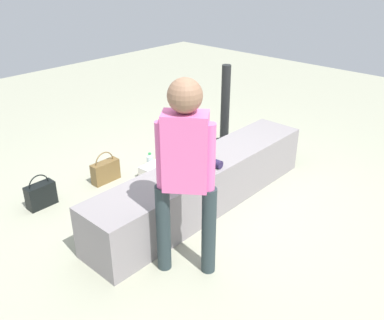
# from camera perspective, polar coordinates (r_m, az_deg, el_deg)

# --- Properties ---
(ground_plane) EXTENTS (12.00, 12.00, 0.00)m
(ground_plane) POSITION_cam_1_polar(r_m,az_deg,el_deg) (4.15, 1.71, -6.14)
(ground_plane) COLOR #9FA088
(concrete_ledge) EXTENTS (2.60, 0.49, 0.48)m
(concrete_ledge) POSITION_cam_1_polar(r_m,az_deg,el_deg) (4.02, 1.76, -3.25)
(concrete_ledge) COLOR gray
(concrete_ledge) RESTS_ON ground_plane
(child_seated) EXTENTS (0.28, 0.32, 0.48)m
(child_seated) POSITION_cam_1_polar(r_m,az_deg,el_deg) (3.77, 0.90, 2.39)
(child_seated) COLOR #281F43
(child_seated) RESTS_ON concrete_ledge
(adult_standing) EXTENTS (0.34, 0.38, 1.53)m
(adult_standing) POSITION_cam_1_polar(r_m,az_deg,el_deg) (2.89, -0.90, -0.55)
(adult_standing) COLOR #273538
(adult_standing) RESTS_ON ground_plane
(cake_plate) EXTENTS (0.22, 0.22, 0.07)m
(cake_plate) POSITION_cam_1_polar(r_m,az_deg,el_deg) (3.66, -3.00, -1.82)
(cake_plate) COLOR white
(cake_plate) RESTS_ON concrete_ledge
(gift_bag) EXTENTS (0.22, 0.11, 0.37)m
(gift_bag) POSITION_cam_1_polar(r_m,az_deg,el_deg) (4.84, -1.38, 1.13)
(gift_bag) COLOR #B259BF
(gift_bag) RESTS_ON ground_plane
(railing_post) EXTENTS (0.36, 0.36, 1.04)m
(railing_post) POSITION_cam_1_polar(r_m,az_deg,el_deg) (5.26, 4.48, 5.78)
(railing_post) COLOR black
(railing_post) RESTS_ON ground_plane
(water_bottle_near_gift) EXTENTS (0.07, 0.07, 0.23)m
(water_bottle_near_gift) POSITION_cam_1_polar(r_m,az_deg,el_deg) (5.12, 0.97, 1.91)
(water_bottle_near_gift) COLOR silver
(water_bottle_near_gift) RESTS_ON ground_plane
(water_bottle_far_side) EXTENTS (0.08, 0.08, 0.18)m
(water_bottle_far_side) POSITION_cam_1_polar(r_m,az_deg,el_deg) (4.84, -5.74, -0.10)
(water_bottle_far_side) COLOR silver
(water_bottle_far_side) RESTS_ON ground_plane
(party_cup_red) EXTENTS (0.09, 0.09, 0.11)m
(party_cup_red) POSITION_cam_1_polar(r_m,az_deg,el_deg) (4.73, 0.57, -1.00)
(party_cup_red) COLOR red
(party_cup_red) RESTS_ON ground_plane
(cake_box_white) EXTENTS (0.32, 0.29, 0.14)m
(cake_box_white) POSITION_cam_1_polar(r_m,az_deg,el_deg) (4.61, -4.76, -1.59)
(cake_box_white) COLOR white
(cake_box_white) RESTS_ON ground_plane
(handbag_black_leather) EXTENTS (0.28, 0.12, 0.34)m
(handbag_black_leather) POSITION_cam_1_polar(r_m,az_deg,el_deg) (4.32, -19.87, -4.45)
(handbag_black_leather) COLOR black
(handbag_black_leather) RESTS_ON ground_plane
(handbag_brown_canvas) EXTENTS (0.31, 0.11, 0.35)m
(handbag_brown_canvas) POSITION_cam_1_polar(r_m,az_deg,el_deg) (4.60, -11.69, -1.47)
(handbag_brown_canvas) COLOR brown
(handbag_brown_canvas) RESTS_ON ground_plane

